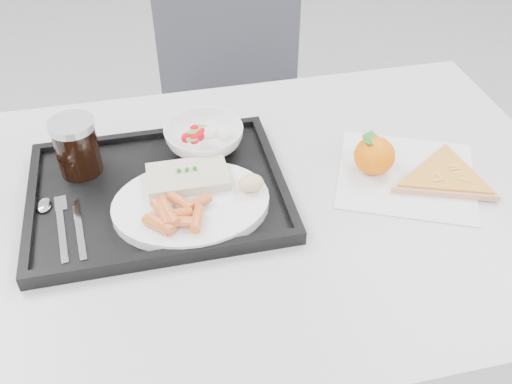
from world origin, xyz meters
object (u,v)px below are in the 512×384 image
at_px(dinner_plate, 191,204).
at_px(cola_glass, 76,146).
at_px(pizza_slice, 445,177).
at_px(tray, 158,192).
at_px(salad_bowl, 204,138).
at_px(table, 251,227).
at_px(tangerine, 374,155).
at_px(chair, 235,102).

height_order(dinner_plate, cola_glass, cola_glass).
relative_size(cola_glass, pizza_slice, 0.43).
distance_m(tray, salad_bowl, 0.15).
relative_size(table, salad_bowl, 7.89).
height_order(table, pizza_slice, pizza_slice).
distance_m(dinner_plate, pizza_slice, 0.47).
xyz_separation_m(tray, tangerine, (0.40, -0.01, 0.03)).
relative_size(chair, tray, 2.07).
distance_m(table, cola_glass, 0.35).
height_order(table, chair, chair).
height_order(dinner_plate, salad_bowl, salad_bowl).
xyz_separation_m(salad_bowl, pizza_slice, (0.42, -0.18, -0.03)).
relative_size(chair, dinner_plate, 3.44).
distance_m(salad_bowl, tangerine, 0.33).
relative_size(tray, salad_bowl, 2.96).
distance_m(chair, cola_glass, 0.72).
distance_m(dinner_plate, cola_glass, 0.24).
relative_size(salad_bowl, pizza_slice, 0.60).
xyz_separation_m(salad_bowl, cola_glass, (-0.23, -0.02, 0.03)).
xyz_separation_m(dinner_plate, cola_glass, (-0.18, 0.15, 0.05)).
xyz_separation_m(tangerine, pizza_slice, (0.12, -0.06, -0.02)).
xyz_separation_m(table, pizza_slice, (0.36, -0.03, 0.08)).
bearing_deg(dinner_plate, tray, 130.42).
xyz_separation_m(dinner_plate, tangerine, (0.35, 0.05, 0.01)).
distance_m(chair, dinner_plate, 0.75).
bearing_deg(salad_bowl, pizza_slice, -23.31).
xyz_separation_m(chair, salad_bowl, (-0.16, -0.51, 0.25)).
distance_m(table, tangerine, 0.27).
distance_m(salad_bowl, pizza_slice, 0.46).
relative_size(table, dinner_plate, 4.44).
bearing_deg(pizza_slice, chair, 110.95).
relative_size(chair, cola_glass, 8.61).
bearing_deg(tangerine, tray, 177.96).
relative_size(salad_bowl, tangerine, 1.95).
bearing_deg(tangerine, chair, 103.01).
bearing_deg(tangerine, dinner_plate, -172.36).
relative_size(tray, tangerine, 5.77).
bearing_deg(chair, salad_bowl, -106.93).
bearing_deg(chair, tangerine, -76.99).
bearing_deg(cola_glass, salad_bowl, 4.73).
height_order(tray, cola_glass, cola_glass).
height_order(chair, pizza_slice, chair).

